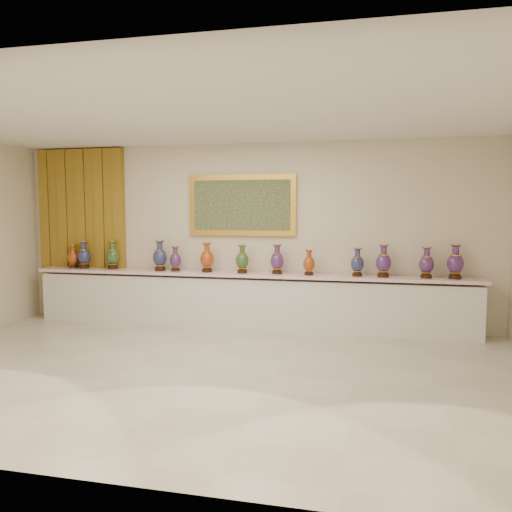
{
  "coord_description": "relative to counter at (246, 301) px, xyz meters",
  "views": [
    {
      "loc": [
        1.92,
        -5.52,
        1.91
      ],
      "look_at": [
        0.3,
        1.7,
        1.23
      ],
      "focal_mm": 35.0,
      "sensor_mm": 36.0,
      "label": 1
    }
  ],
  "objects": [
    {
      "name": "vase_6",
      "position": [
        -0.05,
        -0.04,
        0.67
      ],
      "size": [
        0.28,
        0.28,
        0.46
      ],
      "rotation": [
        0.0,
        0.0,
        -0.4
      ],
      "color": "#321A0E",
      "rests_on": "counter"
    },
    {
      "name": "vase_8",
      "position": [
        1.03,
        -0.05,
        0.64
      ],
      "size": [
        0.24,
        0.24,
        0.4
      ],
      "rotation": [
        0.0,
        0.0,
        -0.4
      ],
      "color": "#321A0E",
      "rests_on": "counter"
    },
    {
      "name": "vase_5",
      "position": [
        -0.65,
        -0.03,
        0.68
      ],
      "size": [
        0.27,
        0.27,
        0.49
      ],
      "rotation": [
        0.0,
        0.0,
        -0.25
      ],
      "color": "#321A0E",
      "rests_on": "counter"
    },
    {
      "name": "vase_0",
      "position": [
        -3.13,
        0.01,
        0.65
      ],
      "size": [
        0.25,
        0.25,
        0.41
      ],
      "rotation": [
        0.0,
        0.0,
        -0.42
      ],
      "color": "#321A0E",
      "rests_on": "counter"
    },
    {
      "name": "vase_9",
      "position": [
        1.77,
        -0.02,
        0.66
      ],
      "size": [
        0.27,
        0.27,
        0.44
      ],
      "rotation": [
        0.0,
        0.0,
        -0.43
      ],
      "color": "#321A0E",
      "rests_on": "counter"
    },
    {
      "name": "vase_12",
      "position": [
        3.19,
        -0.0,
        0.7
      ],
      "size": [
        0.25,
        0.25,
        0.52
      ],
      "rotation": [
        0.0,
        0.0,
        0.06
      ],
      "color": "#321A0E",
      "rests_on": "counter"
    },
    {
      "name": "counter",
      "position": [
        0.0,
        0.0,
        0.0
      ],
      "size": [
        7.28,
        0.48,
        0.9
      ],
      "color": "white",
      "rests_on": "ground"
    },
    {
      "name": "vase_7",
      "position": [
        0.52,
        -0.0,
        0.67
      ],
      "size": [
        0.24,
        0.24,
        0.47
      ],
      "rotation": [
        0.0,
        0.0,
        0.11
      ],
      "color": "#321A0E",
      "rests_on": "counter"
    },
    {
      "name": "vase_4",
      "position": [
        -1.2,
        -0.03,
        0.65
      ],
      "size": [
        0.22,
        0.22,
        0.41
      ],
      "rotation": [
        0.0,
        0.0,
        -0.16
      ],
      "color": "#321A0E",
      "rests_on": "counter"
    },
    {
      "name": "vase_2",
      "position": [
        -2.37,
        0.02,
        0.68
      ],
      "size": [
        0.27,
        0.27,
        0.49
      ],
      "rotation": [
        0.0,
        0.0,
        0.24
      ],
      "color": "#321A0E",
      "rests_on": "counter"
    },
    {
      "name": "vase_1",
      "position": [
        -2.91,
        0.01,
        0.68
      ],
      "size": [
        0.24,
        0.24,
        0.48
      ],
      "rotation": [
        0.0,
        0.0,
        0.06
      ],
      "color": "#321A0E",
      "rests_on": "counter"
    },
    {
      "name": "vase_11",
      "position": [
        2.78,
        -0.01,
        0.67
      ],
      "size": [
        0.29,
        0.29,
        0.47
      ],
      "rotation": [
        0.0,
        0.0,
        0.44
      ],
      "color": "#321A0E",
      "rests_on": "counter"
    },
    {
      "name": "room",
      "position": [
        -2.56,
        0.17,
        1.14
      ],
      "size": [
        8.0,
        8.0,
        8.0
      ],
      "color": "beige",
      "rests_on": "ground"
    },
    {
      "name": "ground",
      "position": [
        0.0,
        -2.27,
        -0.44
      ],
      "size": [
        8.0,
        8.0,
        0.0
      ],
      "primitive_type": "plane",
      "color": "beige",
      "rests_on": "ground"
    },
    {
      "name": "vase_3",
      "position": [
        -1.48,
        -0.03,
        0.69
      ],
      "size": [
        0.27,
        0.27,
        0.51
      ],
      "rotation": [
        0.0,
        0.0,
        0.15
      ],
      "color": "#321A0E",
      "rests_on": "counter"
    },
    {
      "name": "vase_10",
      "position": [
        2.16,
        -0.03,
        0.69
      ],
      "size": [
        0.24,
        0.24,
        0.5
      ],
      "rotation": [
        0.0,
        0.0,
        -0.03
      ],
      "color": "#321A0E",
      "rests_on": "counter"
    },
    {
      "name": "label_card",
      "position": [
        -0.97,
        -0.14,
        0.47
      ],
      "size": [
        0.1,
        0.06,
        0.0
      ],
      "primitive_type": "cube",
      "color": "white",
      "rests_on": "counter"
    }
  ]
}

